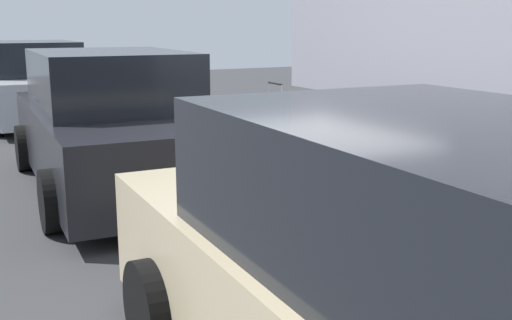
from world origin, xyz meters
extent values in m
plane|color=#333335|center=(0.00, 0.00, 0.00)|extent=(40.00, 40.00, 0.00)
cube|color=#9E9B93|center=(0.00, -2.50, 0.07)|extent=(18.00, 5.00, 0.14)
cylinder|color=black|center=(-2.35, -0.82, 0.16)|extent=(0.04, 0.02, 0.04)
cube|color=#0F606B|center=(-2.01, -0.82, 0.50)|extent=(0.45, 0.25, 0.71)
cube|color=black|center=(-2.01, -0.82, 0.50)|extent=(0.45, 0.06, 0.73)
cylinder|color=gray|center=(-2.20, -0.81, 0.97)|extent=(0.02, 0.02, 0.24)
cylinder|color=gray|center=(-1.81, -0.82, 0.97)|extent=(0.02, 0.02, 0.24)
cylinder|color=black|center=(-2.01, -0.82, 1.10)|extent=(0.38, 0.04, 0.02)
cylinder|color=black|center=(-2.20, -0.81, 0.16)|extent=(0.04, 0.02, 0.04)
cylinder|color=black|center=(-1.81, -0.82, 0.16)|extent=(0.04, 0.02, 0.04)
cube|color=black|center=(-1.47, -0.71, 0.43)|extent=(0.45, 0.24, 0.58)
cube|color=black|center=(-1.47, -0.71, 0.43)|extent=(0.46, 0.05, 0.59)
cylinder|color=gray|center=(-1.66, -0.72, 0.87)|extent=(0.02, 0.02, 0.30)
cylinder|color=gray|center=(-1.27, -0.71, 0.87)|extent=(0.02, 0.02, 0.30)
cylinder|color=black|center=(-1.47, -0.71, 1.02)|extent=(0.39, 0.03, 0.02)
cylinder|color=black|center=(-1.66, -0.72, 0.16)|extent=(0.04, 0.02, 0.04)
cylinder|color=black|center=(-1.27, -0.71, 0.16)|extent=(0.04, 0.02, 0.04)
cube|color=#9EA0A8|center=(-0.93, -0.69, 0.43)|extent=(0.44, 0.25, 0.57)
cube|color=black|center=(-0.93, -0.69, 0.43)|extent=(0.45, 0.05, 0.58)
cylinder|color=gray|center=(-1.12, -0.69, 0.83)|extent=(0.02, 0.02, 0.24)
cylinder|color=gray|center=(-0.74, -0.70, 0.83)|extent=(0.02, 0.02, 0.24)
cylinder|color=black|center=(-0.93, -0.69, 0.95)|extent=(0.38, 0.03, 0.02)
cylinder|color=black|center=(-1.12, -0.69, 0.16)|extent=(0.04, 0.02, 0.04)
cylinder|color=black|center=(-0.73, -0.70, 0.16)|extent=(0.04, 0.02, 0.04)
cube|color=maroon|center=(-0.39, -0.78, 0.53)|extent=(0.46, 0.24, 0.78)
cube|color=black|center=(-0.39, -0.78, 0.53)|extent=(0.46, 0.07, 0.79)
cylinder|color=gray|center=(-0.58, -0.80, 0.94)|extent=(0.02, 0.02, 0.04)
cylinder|color=gray|center=(-0.19, -0.77, 0.94)|extent=(0.02, 0.02, 0.04)
cylinder|color=black|center=(-0.39, -0.78, 0.96)|extent=(0.39, 0.06, 0.02)
cylinder|color=black|center=(-0.59, -0.80, 0.16)|extent=(0.05, 0.02, 0.04)
cylinder|color=black|center=(-0.19, -0.77, 0.16)|extent=(0.05, 0.02, 0.04)
cube|color=navy|center=(0.12, -0.79, 0.53)|extent=(0.40, 0.27, 0.78)
cube|color=black|center=(0.12, -0.79, 0.53)|extent=(0.39, 0.07, 0.79)
cylinder|color=gray|center=(-0.04, -0.78, 1.01)|extent=(0.02, 0.02, 0.19)
cylinder|color=gray|center=(0.28, -0.80, 1.01)|extent=(0.02, 0.02, 0.19)
cylinder|color=black|center=(0.12, -0.79, 1.11)|extent=(0.32, 0.05, 0.02)
cylinder|color=black|center=(-0.04, -0.78, 0.16)|extent=(0.05, 0.02, 0.04)
cylinder|color=black|center=(0.29, -0.80, 0.16)|extent=(0.05, 0.02, 0.04)
cube|color=#59601E|center=(0.62, -0.76, 0.48)|extent=(0.44, 0.21, 0.69)
cube|color=black|center=(0.62, -0.76, 0.48)|extent=(0.44, 0.06, 0.70)
cylinder|color=gray|center=(0.44, -0.75, 0.98)|extent=(0.02, 0.02, 0.30)
cylinder|color=gray|center=(0.81, -0.77, 0.98)|extent=(0.02, 0.02, 0.30)
cylinder|color=black|center=(0.62, -0.76, 1.12)|extent=(0.37, 0.04, 0.02)
cylinder|color=black|center=(0.43, -0.75, 0.16)|extent=(0.05, 0.02, 0.04)
cylinder|color=black|center=(0.81, -0.77, 0.16)|extent=(0.05, 0.02, 0.04)
cube|color=red|center=(1.13, -0.74, 0.42)|extent=(0.42, 0.23, 0.56)
cube|color=black|center=(1.13, -0.74, 0.42)|extent=(0.41, 0.07, 0.57)
cylinder|color=gray|center=(0.96, -0.73, 0.72)|extent=(0.02, 0.02, 0.04)
cylinder|color=gray|center=(1.30, -0.75, 0.72)|extent=(0.02, 0.02, 0.04)
cylinder|color=black|center=(1.13, -0.74, 0.74)|extent=(0.34, 0.05, 0.02)
cylinder|color=black|center=(0.96, -0.73, 0.16)|extent=(0.05, 0.02, 0.04)
cylinder|color=black|center=(1.31, -0.75, 0.16)|extent=(0.05, 0.02, 0.04)
cube|color=#0F606B|center=(1.66, -0.74, 0.53)|extent=(0.46, 0.26, 0.78)
cube|color=black|center=(1.66, -0.74, 0.53)|extent=(0.46, 0.06, 0.79)
cylinder|color=gray|center=(1.46, -0.73, 1.06)|extent=(0.02, 0.02, 0.30)
cylinder|color=gray|center=(1.85, -0.75, 1.06)|extent=(0.02, 0.02, 0.30)
cylinder|color=black|center=(1.66, -0.74, 1.21)|extent=(0.39, 0.04, 0.02)
cylinder|color=black|center=(1.45, -0.73, 0.16)|extent=(0.04, 0.02, 0.04)
cylinder|color=black|center=(1.86, -0.75, 0.16)|extent=(0.04, 0.02, 0.04)
cube|color=black|center=(2.20, -0.73, 0.40)|extent=(0.46, 0.23, 0.52)
cube|color=black|center=(2.20, -0.73, 0.40)|extent=(0.46, 0.06, 0.53)
cylinder|color=gray|center=(2.01, -0.74, 0.68)|extent=(0.02, 0.02, 0.04)
cylinder|color=gray|center=(2.40, -0.72, 0.68)|extent=(0.02, 0.02, 0.04)
cylinder|color=black|center=(2.20, -0.73, 0.70)|extent=(0.39, 0.04, 0.02)
cylinder|color=black|center=(2.00, -0.74, 0.16)|extent=(0.04, 0.02, 0.04)
cylinder|color=black|center=(2.41, -0.72, 0.16)|extent=(0.04, 0.02, 0.04)
cylinder|color=#99999E|center=(3.15, -0.75, 0.43)|extent=(0.20, 0.20, 0.58)
sphere|color=#99999E|center=(3.15, -0.75, 0.77)|extent=(0.21, 0.21, 0.21)
cylinder|color=#99999E|center=(3.30, -0.75, 0.46)|extent=(0.09, 0.10, 0.09)
cylinder|color=#99999E|center=(3.00, -0.75, 0.46)|extent=(0.09, 0.10, 0.09)
cylinder|color=brown|center=(3.68, -0.60, 0.49)|extent=(0.16, 0.16, 0.71)
cube|color=black|center=(-3.92, 1.54, 1.31)|extent=(2.48, 1.79, 0.66)
cylinder|color=black|center=(-2.44, 2.44, 0.32)|extent=(0.65, 0.24, 0.64)
cylinder|color=black|center=(-2.49, 0.56, 0.32)|extent=(0.65, 0.24, 0.64)
cube|color=black|center=(1.73, 1.54, 0.60)|extent=(4.80, 2.06, 0.84)
cube|color=black|center=(1.73, 1.54, 1.36)|extent=(2.53, 1.80, 0.69)
cylinder|color=black|center=(3.24, 2.39, 0.32)|extent=(0.65, 0.25, 0.64)
cylinder|color=black|center=(3.14, 0.55, 0.32)|extent=(0.65, 0.25, 0.64)
cylinder|color=black|center=(0.32, 2.54, 0.32)|extent=(0.65, 0.25, 0.64)
cylinder|color=black|center=(0.22, 0.70, 0.32)|extent=(0.65, 0.25, 0.64)
cube|color=#B2B5BA|center=(7.71, 1.54, 0.59)|extent=(4.47, 1.87, 0.82)
cube|color=black|center=(7.71, 1.54, 1.33)|extent=(2.34, 1.69, 0.67)
cylinder|color=black|center=(9.07, 0.62, 0.32)|extent=(0.64, 0.23, 0.64)
cylinder|color=black|center=(6.32, 0.67, 0.32)|extent=(0.64, 0.23, 0.64)
camera|label=1|loc=(-5.79, 3.52, 2.02)|focal=43.43mm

